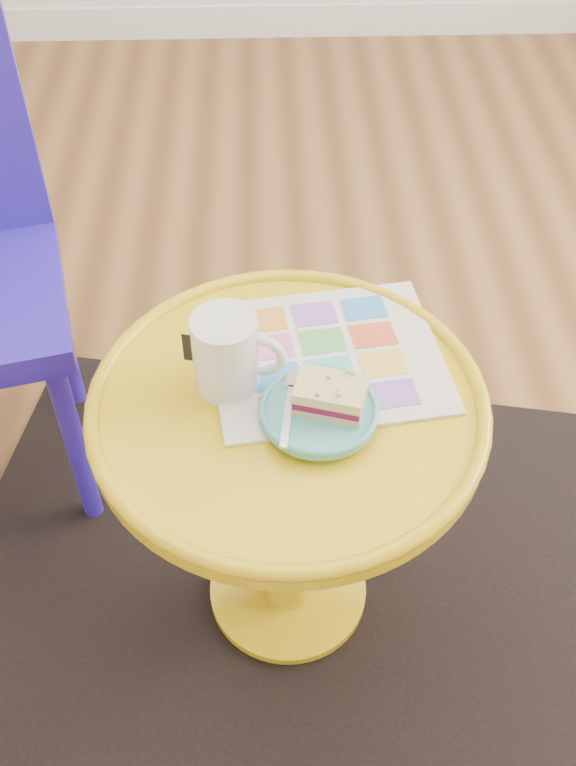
{
  "coord_description": "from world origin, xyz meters",
  "views": [
    {
      "loc": [
        0.19,
        -1.22,
        1.48
      ],
      "look_at": [
        0.22,
        -0.39,
        0.6
      ],
      "focal_mm": 40.0,
      "sensor_mm": 36.0,
      "label": 1
    }
  ],
  "objects_px": {
    "newspaper": "(326,357)",
    "mug": "(228,352)",
    "side_table": "(288,467)",
    "plate": "(319,412)"
  },
  "relations": [
    {
      "from": "newspaper",
      "to": "mug",
      "type": "bearing_deg",
      "value": -170.05
    },
    {
      "from": "side_table",
      "to": "mug",
      "type": "xyz_separation_m",
      "value": [
        -0.09,
        0.04,
        0.22
      ]
    },
    {
      "from": "newspaper",
      "to": "plate",
      "type": "xyz_separation_m",
      "value": [
        -0.02,
        -0.12,
        0.01
      ]
    },
    {
      "from": "mug",
      "to": "plate",
      "type": "xyz_separation_m",
      "value": [
        0.13,
        -0.08,
        -0.05
      ]
    },
    {
      "from": "side_table",
      "to": "newspaper",
      "type": "relative_size",
      "value": 1.68
    },
    {
      "from": "newspaper",
      "to": "mug",
      "type": "xyz_separation_m",
      "value": [
        -0.15,
        -0.05,
        0.06
      ]
    },
    {
      "from": "plate",
      "to": "side_table",
      "type": "bearing_deg",
      "value": 139.69
    },
    {
      "from": "mug",
      "to": "plate",
      "type": "bearing_deg",
      "value": -17.13
    },
    {
      "from": "side_table",
      "to": "newspaper",
      "type": "height_order",
      "value": "newspaper"
    },
    {
      "from": "side_table",
      "to": "newspaper",
      "type": "xyz_separation_m",
      "value": [
        0.06,
        0.09,
        0.16
      ]
    }
  ]
}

